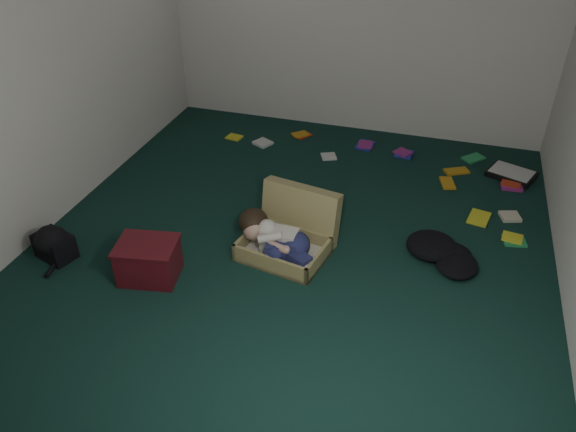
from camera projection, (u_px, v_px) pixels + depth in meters
The scene contains 11 objects.
floor at pixel (293, 242), 4.52m from camera, with size 4.50×4.50×0.00m, color #0F2C24.
wall_back at pixel (359, 7), 5.57m from camera, with size 4.50×4.50×0.00m, color white.
wall_front at pixel (117, 311), 2.00m from camera, with size 4.50×4.50×0.00m, color white.
wall_left at pixel (43, 59), 4.27m from camera, with size 4.50×4.50×0.00m, color white.
suitcase at pixel (291, 233), 4.38m from camera, with size 0.74×0.73×0.47m.
person at pixel (276, 238), 4.25m from camera, with size 0.67×0.42×0.29m.
maroon_bin at pixel (149, 260), 4.08m from camera, with size 0.48×0.41×0.30m.
backpack at pixel (55, 245), 4.30m from camera, with size 0.36×0.29×0.22m, color black, non-canonical shape.
clothing_pile at pixel (439, 251), 4.31m from camera, with size 0.42×0.34×0.13m, color black, non-canonical shape.
paper_tray at pixel (511, 174), 5.37m from camera, with size 0.50×0.44×0.06m.
book_scatter at pixel (407, 170), 5.47m from camera, with size 3.05×1.59×0.02m.
Camera 1 is at (1.02, -3.48, 2.70)m, focal length 35.00 mm.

